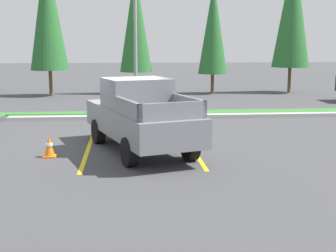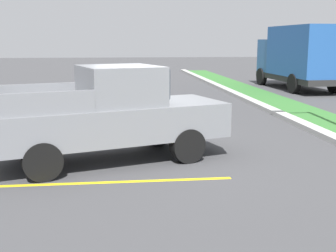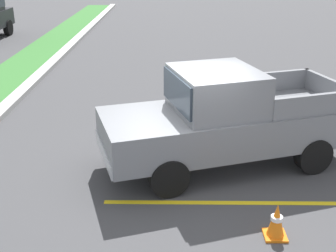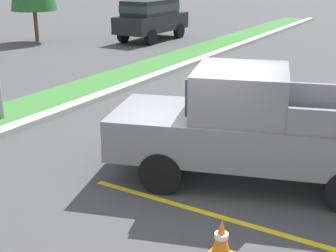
{
  "view_description": "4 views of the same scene",
  "coord_description": "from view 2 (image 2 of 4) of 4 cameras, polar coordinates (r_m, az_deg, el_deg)",
  "views": [
    {
      "loc": [
        0.17,
        -14.53,
        3.13
      ],
      "look_at": [
        1.39,
        -0.87,
        0.71
      ],
      "focal_mm": 50.98,
      "sensor_mm": 36.0,
      "label": 1
    },
    {
      "loc": [
        10.11,
        -0.71,
        2.64
      ],
      "look_at": [
        0.98,
        0.34,
        0.84
      ],
      "focal_mm": 46.72,
      "sensor_mm": 36.0,
      "label": 2
    },
    {
      "loc": [
        -7.78,
        0.2,
        4.32
      ],
      "look_at": [
        0.35,
        0.29,
        0.97
      ],
      "focal_mm": 46.48,
      "sensor_mm": 36.0,
      "label": 3
    },
    {
      "loc": [
        -6.97,
        -3.6,
        3.8
      ],
      "look_at": [
        0.34,
        0.74,
        0.84
      ],
      "focal_mm": 49.48,
      "sensor_mm": 36.0,
      "label": 4
    }
  ],
  "objects": [
    {
      "name": "cargo_truck_distant",
      "position": [
        24.91,
        16.94,
        8.8
      ],
      "size": [
        6.91,
        2.76,
        3.4
      ],
      "color": "black",
      "rests_on": "ground"
    },
    {
      "name": "parking_line_near",
      "position": [
        11.39,
        -7.63,
        -2.38
      ],
      "size": [
        0.12,
        4.8,
        0.01
      ],
      "primitive_type": "cube",
      "color": "yellow",
      "rests_on": "ground"
    },
    {
      "name": "traffic_cone",
      "position": [
        12.32,
        -9.95,
        -0.07
      ],
      "size": [
        0.36,
        0.36,
        0.6
      ],
      "color": "orange",
      "rests_on": "ground"
    },
    {
      "name": "parking_line_far",
      "position": [
        8.41,
        -7.97,
        -7.29
      ],
      "size": [
        0.12,
        4.8,
        0.01
      ],
      "primitive_type": "cube",
      "color": "yellow",
      "rests_on": "ground"
    },
    {
      "name": "ground_plane",
      "position": [
        10.47,
        -2.48,
        -3.52
      ],
      "size": [
        120.0,
        120.0,
        0.0
      ],
      "primitive_type": "plane",
      "color": "#424244"
    },
    {
      "name": "pickup_truck_main",
      "position": [
        9.68,
        -7.64,
        1.48
      ],
      "size": [
        3.4,
        5.55,
        2.1
      ],
      "color": "black",
      "rests_on": "ground"
    }
  ]
}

